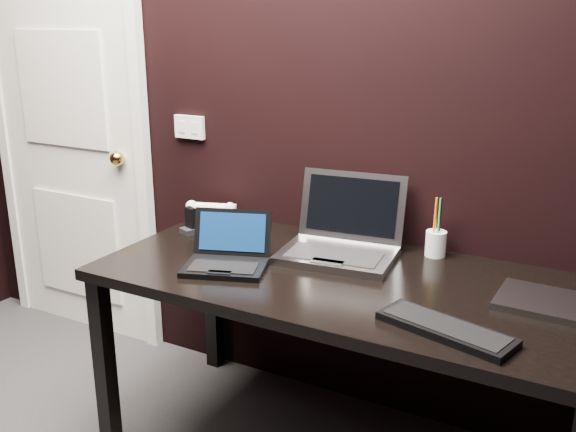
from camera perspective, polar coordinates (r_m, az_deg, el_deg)
The scene contains 11 objects.
wall_back at distance 2.54m, azimuth 2.71°, elevation 10.87°, with size 4.00×4.00×0.00m, color black.
door at distance 3.37m, azimuth -18.87°, elevation 7.16°, with size 0.99×0.10×2.14m.
wall_switch at distance 2.88m, azimuth -8.75°, elevation 7.82°, with size 0.15×0.02×0.10m.
desk at distance 2.23m, azimuth 4.95°, elevation -7.11°, with size 1.70×0.80×0.74m.
netbook at distance 2.27m, azimuth -5.43°, elevation -3.62°, with size 0.35×0.33×0.18m.
silver_laptop at distance 2.37m, azimuth 4.75°, elevation -2.25°, with size 0.45×0.41×0.28m.
ext_keyboard at distance 1.87m, azimuth 13.84°, elevation -9.68°, with size 0.41×0.23×0.02m.
closed_laptop at distance 2.12m, azimuth 22.39°, elevation -7.21°, with size 0.32×0.24×0.02m.
desk_phone at distance 2.74m, azimuth -6.82°, elevation 0.14°, with size 0.22×0.21×0.11m.
mobile_phone at distance 2.63m, azimuth -8.71°, elevation -0.68°, with size 0.07×0.07×0.11m.
pen_cup at distance 2.41m, azimuth 13.00°, elevation -2.30°, with size 0.09×0.09×0.22m.
Camera 1 is at (1.10, -0.47, 1.58)m, focal length 40.00 mm.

